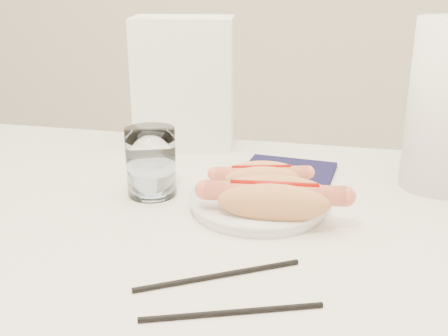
% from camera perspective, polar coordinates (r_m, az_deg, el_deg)
% --- Properties ---
extents(table, '(1.20, 0.80, 0.75)m').
position_cam_1_polar(table, '(0.85, -1.69, -9.04)').
color(table, white).
rests_on(table, ground).
extents(plate, '(0.27, 0.27, 0.02)m').
position_cam_1_polar(plate, '(0.85, 3.57, -3.67)').
color(plate, white).
rests_on(plate, table).
extents(hotdog_left, '(0.15, 0.09, 0.04)m').
position_cam_1_polar(hotdog_left, '(0.88, 3.84, -0.90)').
color(hotdog_left, '#F1A460').
rests_on(hotdog_left, plate).
extents(hotdog_right, '(0.20, 0.09, 0.05)m').
position_cam_1_polar(hotdog_right, '(0.79, 5.16, -3.14)').
color(hotdog_right, '#DE9556').
rests_on(hotdog_right, plate).
extents(water_glass, '(0.08, 0.08, 0.11)m').
position_cam_1_polar(water_glass, '(0.90, -7.50, 0.61)').
color(water_glass, white).
rests_on(water_glass, table).
extents(chopstick_near, '(0.18, 0.11, 0.01)m').
position_cam_1_polar(chopstick_near, '(0.68, -0.57, -10.98)').
color(chopstick_near, black).
rests_on(chopstick_near, table).
extents(chopstick_far, '(0.19, 0.08, 0.01)m').
position_cam_1_polar(chopstick_far, '(0.61, 0.83, -14.59)').
color(chopstick_far, black).
rests_on(chopstick_far, table).
extents(napkin_box, '(0.21, 0.14, 0.26)m').
position_cam_1_polar(napkin_box, '(1.12, -4.11, 8.63)').
color(napkin_box, white).
rests_on(napkin_box, table).
extents(navy_napkin, '(0.17, 0.17, 0.01)m').
position_cam_1_polar(navy_napkin, '(0.99, 6.45, -0.65)').
color(navy_napkin, '#111035').
rests_on(navy_napkin, table).
extents(paper_towel_roll, '(0.14, 0.14, 0.28)m').
position_cam_1_polar(paper_towel_roll, '(0.97, 21.92, 5.94)').
color(paper_towel_roll, white).
rests_on(paper_towel_roll, table).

